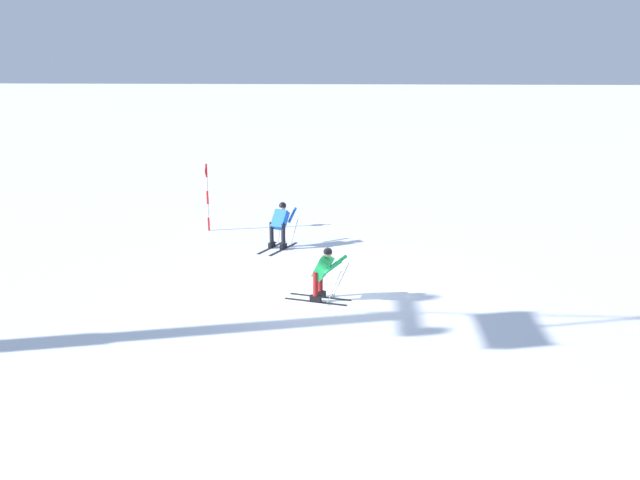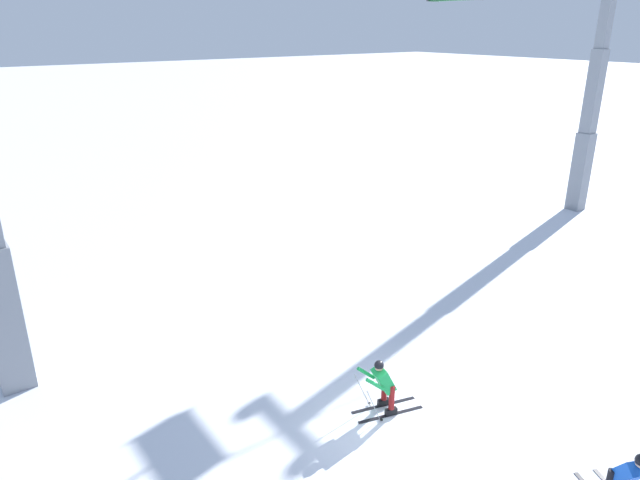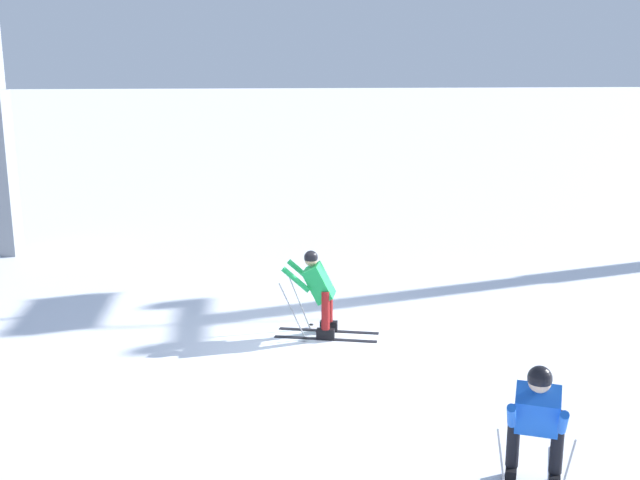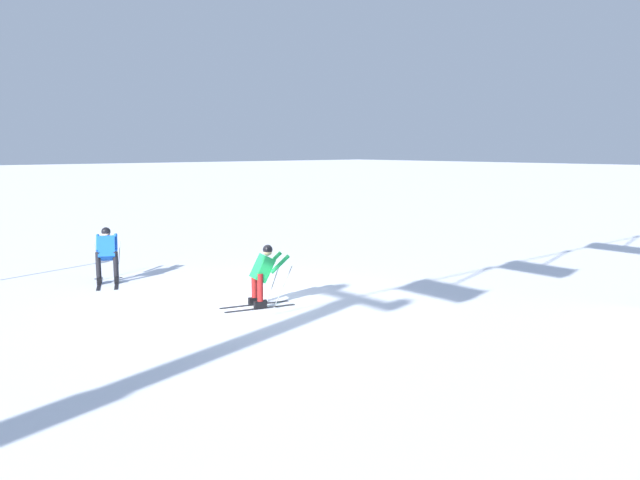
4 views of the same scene
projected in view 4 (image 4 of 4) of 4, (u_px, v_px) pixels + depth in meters
ground_plane at (246, 301)px, 14.32m from camera, size 260.00×260.00×0.00m
skier_carving_main at (263, 272)px, 13.76m from camera, size 1.69×0.95×1.49m
skier_distant_uphill at (107, 251)px, 16.26m from camera, size 1.24×1.79×1.58m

